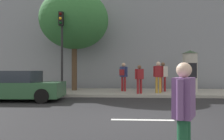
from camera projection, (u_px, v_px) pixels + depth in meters
The scene contains 13 objects.
ground_plane at pixel (142, 120), 6.05m from camera, with size 80.00×80.00×0.00m, color #232326.
sidewalk_curb at pixel (132, 92), 13.04m from camera, with size 36.00×4.00×0.15m, color #9E9B93.
lane_markings at pixel (142, 120), 6.05m from camera, with size 25.80×0.16×0.01m.
building_backdrop at pixel (130, 35), 18.05m from camera, with size 36.00×5.00×8.91m, color gray.
traffic_light at pixel (61, 39), 11.51m from camera, with size 0.24×0.45×4.46m.
poster_column at pixel (190, 71), 12.87m from camera, with size 0.95×0.95×2.51m.
street_tree at pixel (74, 20), 13.77m from camera, with size 4.45×4.45×6.46m.
pedestrian_with_backpack at pixel (184, 109), 2.90m from camera, with size 0.40×0.53×1.53m.
pedestrian_tallest at pixel (163, 74), 12.82m from camera, with size 0.63×0.39×1.77m.
pedestrian_in_dark_shirt at pixel (123, 74), 12.98m from camera, with size 0.51×0.50×1.75m.
pedestrian_with_bag at pixel (158, 75), 11.97m from camera, with size 0.56×0.31×1.78m.
pedestrian_in_red_top at pixel (139, 77), 11.63m from camera, with size 0.51×0.44×1.58m.
parked_car_silver at pixel (15, 86), 9.98m from camera, with size 4.42×1.98×1.41m.
Camera 1 is at (-0.54, -6.10, 1.42)m, focal length 33.88 mm.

